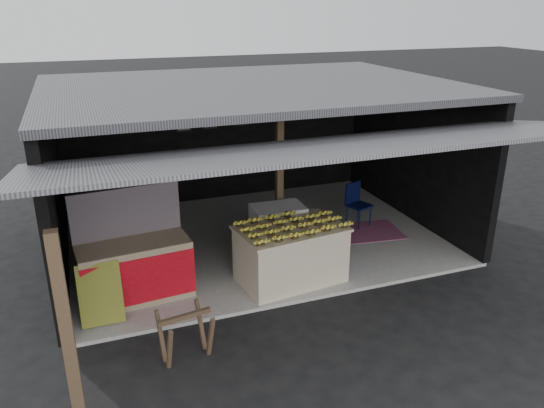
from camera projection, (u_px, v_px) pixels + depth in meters
name	position (u px, v px, depth m)	size (l,w,h in m)	color
ground	(305.00, 302.00, 8.23)	(80.00, 80.00, 0.00)	black
concrete_slab	(254.00, 238.00, 10.41)	(7.00, 5.00, 0.06)	gray
shophouse	(247.00, 131.00, 9.95)	(7.40, 7.29, 3.02)	black
banana_table	(291.00, 254.00, 8.62)	(1.82, 1.25, 0.94)	beige
banana_pile	(291.00, 222.00, 8.42)	(1.58, 0.95, 0.19)	gold
white_crate	(278.00, 233.00, 9.35)	(0.90, 0.63, 1.00)	white
neighbor_stall	(135.00, 268.00, 8.09)	(1.72, 0.90, 1.71)	#998466
green_signboard	(100.00, 294.00, 7.47)	(0.60, 0.04, 0.90)	black
sawhorse	(185.00, 331.00, 6.78)	(0.70, 0.68, 0.67)	#513A28
water_barrel	(328.00, 249.00, 9.26)	(0.36, 0.36, 0.53)	#0D188E
plastic_chair	(356.00, 201.00, 10.80)	(0.53, 0.53, 0.88)	black
magenta_rug	(363.00, 232.00, 10.60)	(1.50, 1.00, 0.01)	maroon
picture_frames	(212.00, 119.00, 11.78)	(1.62, 0.04, 0.46)	black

